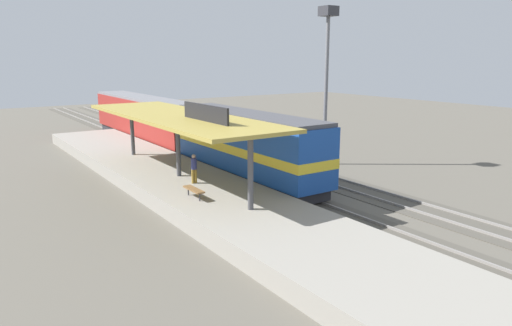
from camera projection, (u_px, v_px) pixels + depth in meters
ground_plane at (266, 175)px, 33.05m from camera, size 120.00×120.00×0.00m
track_near at (242, 179)px, 31.94m from camera, size 3.20×110.00×0.16m
track_far at (295, 170)px, 34.47m from camera, size 3.20×110.00×0.16m
platform at (179, 183)px, 29.32m from camera, size 6.00×44.00×0.90m
station_canopy at (178, 118)px, 28.35m from camera, size 5.20×18.00×4.70m
platform_bench at (194, 190)px, 24.51m from camera, size 0.44×1.70×0.50m
locomotive at (246, 146)px, 30.98m from camera, size 2.93×14.43×4.44m
passenger_carriage_single at (144, 119)px, 45.52m from camera, size 2.90×20.00×4.24m
light_mast at (327, 53)px, 34.72m from camera, size 1.10×1.10×11.70m
person_waiting at (194, 167)px, 27.32m from camera, size 0.34×0.34×1.71m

